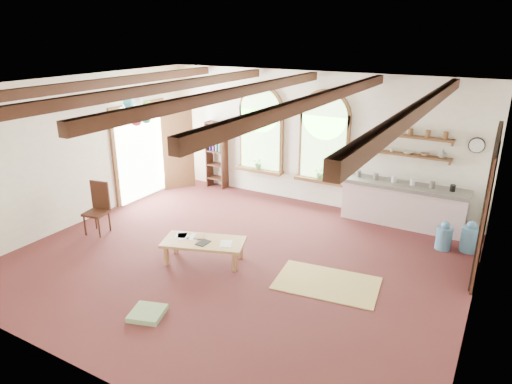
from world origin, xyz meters
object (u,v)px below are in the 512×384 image
Objects in this scene: coffee_table at (204,243)px; balloon_cluster at (137,111)px; side_chair at (98,219)px; kitchen_counter at (403,204)px.

coffee_table is 3.86m from balloon_cluster.
side_chair reaches higher than coffee_table.
side_chair is at bearing -146.47° from kitchen_counter.
balloon_cluster reaches higher than coffee_table.
balloon_cluster is (-0.21, 1.65, 2.01)m from side_chair.
coffee_table is at bearing -127.86° from kitchen_counter.
side_chair is 0.96× the size of balloon_cluster.
coffee_table is 2.71m from side_chair.
kitchen_counter is 4.53m from coffee_table.
balloon_cluster is (-2.93, 1.59, 1.95)m from coffee_table.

